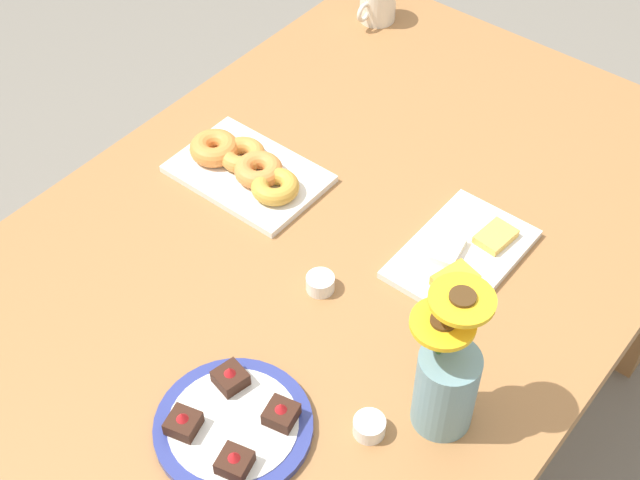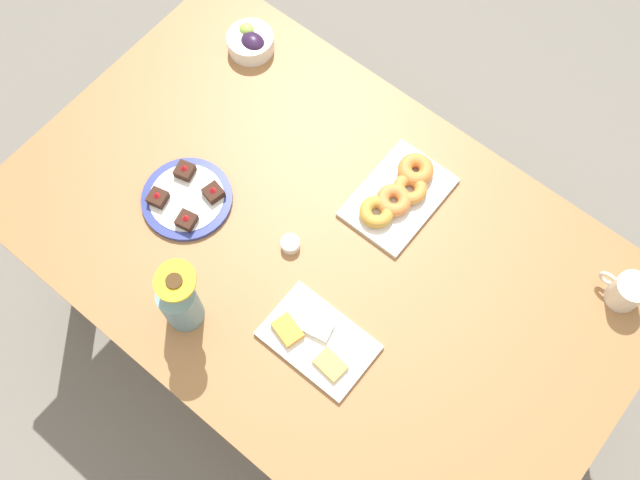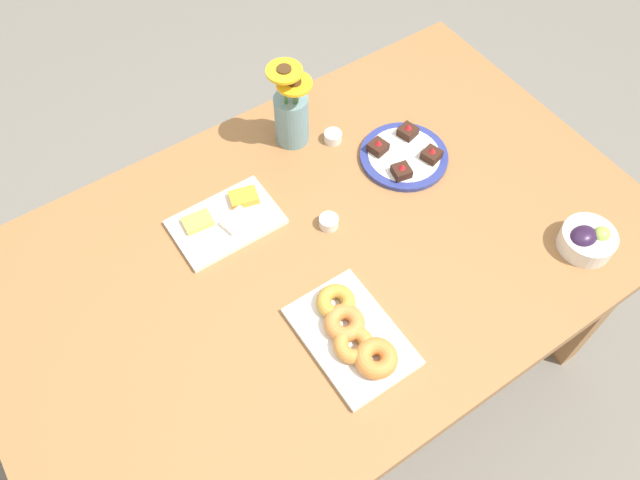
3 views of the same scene
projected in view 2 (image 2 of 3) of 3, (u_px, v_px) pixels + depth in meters
name	position (u px, v px, depth m)	size (l,w,h in m)	color
ground_plane	(320.00, 326.00, 2.47)	(6.00, 6.00, 0.00)	slate
dining_table	(320.00, 258.00, 1.87)	(1.60, 1.00, 0.74)	#9E6B3D
coffee_mug	(627.00, 291.00, 1.69)	(0.12, 0.08, 0.09)	silver
grape_bowl	(251.00, 42.00, 1.99)	(0.13, 0.13, 0.07)	white
cheese_platter	(317.00, 340.00, 1.68)	(0.26, 0.17, 0.03)	white
croissant_platter	(399.00, 194.00, 1.82)	(0.19, 0.28, 0.05)	white
jam_cup_honey	(178.00, 270.00, 1.75)	(0.05, 0.05, 0.03)	white
jam_cup_berry	(290.00, 244.00, 1.77)	(0.05, 0.05, 0.03)	white
dessert_plate	(187.00, 198.00, 1.83)	(0.23, 0.23, 0.05)	navy
flower_vase	(180.00, 302.00, 1.64)	(0.11, 0.11, 0.26)	#6B939E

